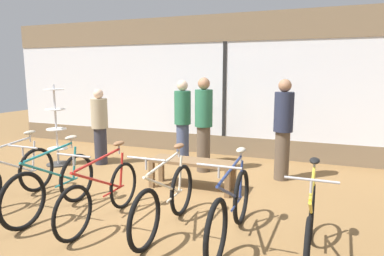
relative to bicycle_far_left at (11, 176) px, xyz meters
The scene contains 14 objects.
ground_plane 2.24m from the bicycle_far_left, 14.57° to the left, with size 24.00×24.00×0.00m, color olive.
shop_back_wall 4.71m from the bicycle_far_left, 61.98° to the left, with size 12.00×0.08×3.20m.
bicycle_far_left is the anchor object (origin of this frame).
bicycle_left 0.92m from the bicycle_far_left, ahead, with size 0.46×1.72×1.05m.
bicycle_center_left 1.69m from the bicycle_far_left, ahead, with size 0.46×1.71×1.01m.
bicycle_center_right 2.56m from the bicycle_far_left, ahead, with size 0.46×1.71×1.03m.
bicycle_right 3.37m from the bicycle_far_left, ahead, with size 0.46×1.77×1.03m.
bicycle_far_right 4.23m from the bicycle_far_left, ahead, with size 0.46×1.67×1.01m.
accessory_rack 2.09m from the bicycle_far_left, 114.30° to the left, with size 0.48×0.48×1.68m.
display_bench 2.77m from the bicycle_far_left, 33.52° to the left, with size 1.40×0.44×0.49m.
customer_near_rack 4.49m from the bicycle_far_left, 35.43° to the left, with size 0.47×0.47×1.81m.
customer_by_window 3.38m from the bicycle_far_left, 50.00° to the left, with size 0.47×0.47×1.83m.
customer_mid_floor 3.31m from the bicycle_far_left, 61.25° to the left, with size 0.39×0.39×1.77m.
customer_near_bench 2.31m from the bicycle_far_left, 91.31° to the left, with size 0.47×0.47×1.58m.
Camera 1 is at (2.18, -4.13, 1.94)m, focal length 32.00 mm.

